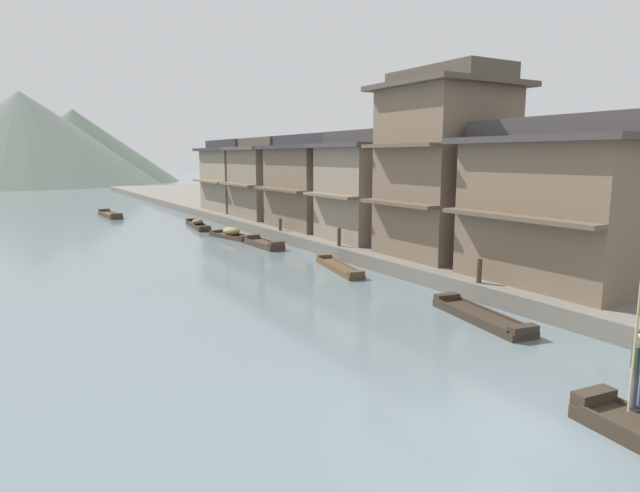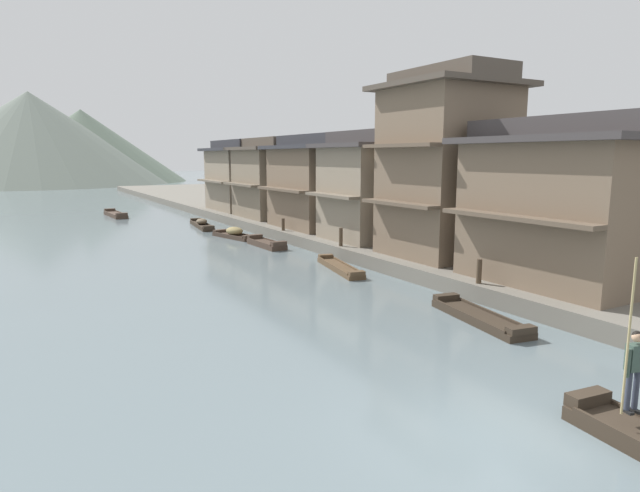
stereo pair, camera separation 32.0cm
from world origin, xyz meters
TOP-DOWN VIEW (x-y plane):
  - ground_plane at (0.00, 0.00)m, footprint 400.00×400.00m
  - riverbank_right at (15.99, 30.00)m, footprint 18.00×110.00m
  - boat_moored_nearest at (5.41, 5.40)m, footprint 1.74×4.45m
  - boat_moored_second at (0.29, 44.69)m, footprint 1.35×5.17m
  - boat_moored_third at (5.42, 22.62)m, footprint 1.14×3.62m
  - boat_moored_far at (5.00, 26.92)m, footprint 1.93×4.00m
  - boat_midriver_drifting at (5.70, 14.63)m, footprint 1.74×4.74m
  - boat_midriver_upstream at (4.82, 33.50)m, footprint 1.56×5.68m
  - house_waterfront_nearest at (10.05, 6.04)m, footprint 5.54×7.36m
  - house_waterfront_second at (10.31, 12.58)m, footprint 6.08×5.74m
  - house_waterfront_tall at (10.12, 18.52)m, footprint 5.69×5.61m
  - house_waterfront_narrow at (10.31, 24.82)m, footprint 6.08×7.13m
  - house_waterfront_far at (10.18, 32.08)m, footprint 5.81×6.71m
  - house_waterfront_end at (9.86, 38.73)m, footprint 5.18×7.43m
  - mooring_post_dock_near at (7.34, 7.35)m, footprint 0.20×0.20m
  - mooring_post_dock_mid at (7.34, 17.21)m, footprint 0.20×0.20m
  - mooring_post_dock_far at (7.34, 24.26)m, footprint 0.20×0.20m
  - hill_far_centre at (-3.61, 117.46)m, footprint 54.33×54.33m
  - hill_far_east at (6.08, 120.13)m, footprint 42.55×42.55m

SIDE VIEW (x-z plane):
  - ground_plane at x=0.00m, z-range 0.00..0.00m
  - boat_midriver_drifting at x=5.70m, z-range -0.06..0.33m
  - boat_moored_nearest at x=5.41m, z-range -0.07..0.36m
  - boat_moored_second at x=0.29m, z-range -0.09..0.44m
  - boat_moored_third at x=5.42m, z-range -0.08..0.45m
  - boat_midriver_upstream at x=4.82m, z-range -0.12..0.55m
  - boat_moored_far at x=5.00m, z-range -0.10..0.65m
  - riverbank_right at x=15.99m, z-range 0.00..0.67m
  - mooring_post_dock_far at x=7.34m, z-range 0.67..1.45m
  - mooring_post_dock_near at x=7.34m, z-range 0.67..1.59m
  - mooring_post_dock_mid at x=7.34m, z-range 0.67..1.64m
  - house_waterfront_narrow at x=10.31m, z-range 0.60..6.74m
  - house_waterfront_nearest at x=10.05m, z-range 0.60..6.74m
  - house_waterfront_end at x=9.86m, z-range 0.60..6.74m
  - house_waterfront_far at x=10.18m, z-range 0.60..6.74m
  - house_waterfront_tall at x=10.12m, z-range 0.61..6.75m
  - house_waterfront_second at x=10.31m, z-range 0.61..9.35m
  - hill_far_east at x=6.08m, z-range 0.00..15.27m
  - hill_far_centre at x=-3.61m, z-range 0.00..18.14m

